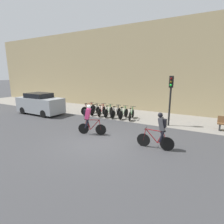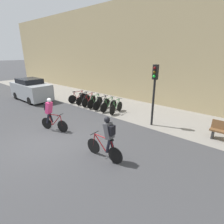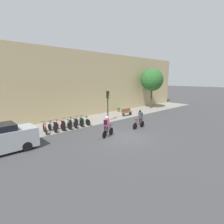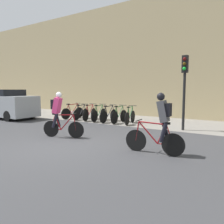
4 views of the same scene
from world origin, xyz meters
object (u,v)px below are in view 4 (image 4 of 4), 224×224
Objects in this scene: traffic_light_pole at (185,79)px; cyclist_grey at (161,122)px; parked_bike_0 at (73,112)px; parked_bike_5 at (119,116)px; parked_bike_1 at (81,113)px; parked_bike_2 at (90,113)px; parked_car at (7,104)px; parked_bike_3 at (99,114)px; cyclist_pink at (59,113)px; parked_bike_4 at (109,115)px; parked_bike_6 at (130,117)px.

cyclist_grey is at bearing -84.27° from traffic_light_pole.
parked_bike_5 is (3.43, 0.00, -0.00)m from parked_bike_0.
parked_bike_1 is 0.69m from parked_bike_2.
traffic_light_pole reaches higher than parked_car.
parked_bike_2 is at bearing 0.00° from parked_bike_1.
cyclist_grey is 7.01m from parked_bike_3.
parked_bike_5 is (-3.99, 4.49, -0.54)m from cyclist_grey.
cyclist_pink is 1.03× the size of parked_bike_4.
parked_car is (-10.69, -1.82, -1.44)m from traffic_light_pole.
parked_car is at bearing -157.26° from parked_bike_2.
parked_bike_0 is 4.12m from parked_bike_6.
parked_bike_4 is at bearing 136.18° from cyclist_grey.
traffic_light_pole is (3.57, -0.30, 1.93)m from parked_bike_5.
parked_bike_5 is at bearing 131.63° from cyclist_grey.
traffic_light_pole is at bearing -2.74° from parked_bike_1.
parked_bike_5 is at bearing 0.01° from parked_bike_0.
cyclist_grey is 1.04× the size of parked_bike_0.
parked_bike_1 is at bearing 177.26° from traffic_light_pole.
parked_bike_4 reaches higher than parked_bike_1.
parked_bike_5 reaches higher than parked_bike_0.
cyclist_grey is 1.04× the size of parked_bike_4.
parked_bike_1 is (-2.62, 4.40, -0.56)m from cyclist_pink.
traffic_light_pole reaches higher than parked_bike_3.
parked_bike_5 is at bearing -179.99° from parked_bike_6.
parked_bike_2 is at bearing 143.42° from cyclist_grey.
parked_bike_4 is at bearing -0.02° from parked_bike_3.
cyclist_pink reaches higher than parked_bike_6.
parked_bike_2 is at bearing -180.00° from parked_bike_4.
parked_bike_6 is (-3.30, 4.49, -0.54)m from cyclist_grey.
parked_bike_5 reaches higher than parked_bike_1.
parked_bike_3 is 1.37m from parked_bike_5.
parked_bike_1 is 4.89m from parked_car.
traffic_light_pole is at bearing -4.06° from parked_bike_4.
cyclist_grey is 1.03× the size of parked_bike_3.
traffic_light_pole is (2.88, -0.30, 1.93)m from parked_bike_6.
parked_bike_0 is 0.39× the size of parked_car.
parked_car reaches higher than parked_bike_6.
parked_car is at bearing 167.98° from cyclist_grey.
parked_bike_5 is 4.07m from traffic_light_pole.
cyclist_pink is 4.83m from parked_bike_2.
traffic_light_pole is (7.00, -0.30, 1.93)m from parked_bike_0.
parked_bike_3 is at bearing -179.98° from parked_bike_5.
cyclist_grey is at bearing -12.02° from parked_car.
parked_bike_4 is at bearing -0.00° from parked_bike_0.
cyclist_pink reaches higher than parked_bike_1.
parked_bike_0 is 1.04× the size of parked_bike_6.
parked_bike_0 is 0.99× the size of parked_bike_4.
traffic_light_pole reaches higher than cyclist_pink.
cyclist_pink reaches higher than parked_bike_4.
parked_car is (-5.06, -2.12, 0.49)m from parked_bike_2.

